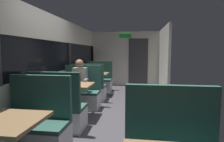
{
  "coord_description": "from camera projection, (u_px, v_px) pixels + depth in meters",
  "views": [
    {
      "loc": [
        0.55,
        -3.79,
        1.44
      ],
      "look_at": [
        -0.22,
        1.68,
        0.88
      ],
      "focal_mm": 29.85,
      "sensor_mm": 36.0,
      "label": 1
    }
  ],
  "objects": [
    {
      "name": "ground_plane",
      "position": [
        111.0,
        120.0,
        3.96
      ],
      "size": [
        3.3,
        9.2,
        0.02
      ],
      "primitive_type": "cube",
      "color": "#423F44"
    },
    {
      "name": "carriage_window_panel_left",
      "position": [
        45.0,
        67.0,
        4.05
      ],
      "size": [
        0.09,
        8.48,
        2.3
      ],
      "color": "beige",
      "rests_on": "ground_plane"
    },
    {
      "name": "carriage_end_bulkhead",
      "position": [
        127.0,
        59.0,
        7.96
      ],
      "size": [
        2.9,
        0.11,
        2.3
      ],
      "color": "beige",
      "rests_on": "ground_plane"
    },
    {
      "name": "carriage_aisle_panel_right",
      "position": [
        164.0,
        60.0,
        6.59
      ],
      "size": [
        0.08,
        2.4,
        2.3
      ],
      "primitive_type": "cube",
      "color": "beige",
      "rests_on": "ground_plane"
    },
    {
      "name": "bench_near_window_facing_entry",
      "position": [
        36.0,
        130.0,
        2.68
      ],
      "size": [
        0.95,
        0.5,
        1.1
      ],
      "color": "silver",
      "rests_on": "ground_plane"
    },
    {
      "name": "dining_table_mid_window",
      "position": [
        72.0,
        89.0,
        4.09
      ],
      "size": [
        0.9,
        0.7,
        0.74
      ],
      "color": "#9E9EA3",
      "rests_on": "ground_plane"
    },
    {
      "name": "bench_mid_window_facing_end",
      "position": [
        59.0,
        112.0,
        3.44
      ],
      "size": [
        0.95,
        0.5,
        1.1
      ],
      "color": "silver",
      "rests_on": "ground_plane"
    },
    {
      "name": "bench_mid_window_facing_entry",
      "position": [
        81.0,
        95.0,
        4.81
      ],
      "size": [
        0.95,
        0.5,
        1.1
      ],
      "color": "silver",
      "rests_on": "ground_plane"
    },
    {
      "name": "dining_table_far_window",
      "position": [
        94.0,
        76.0,
        6.23
      ],
      "size": [
        0.9,
        0.7,
        0.74
      ],
      "color": "#9E9EA3",
      "rests_on": "ground_plane"
    },
    {
      "name": "bench_far_window_facing_end",
      "position": [
        89.0,
        89.0,
        5.57
      ],
      "size": [
        0.95,
        0.5,
        1.1
      ],
      "color": "silver",
      "rests_on": "ground_plane"
    },
    {
      "name": "bench_far_window_facing_entry",
      "position": [
        99.0,
        82.0,
        6.95
      ],
      "size": [
        0.95,
        0.5,
        1.1
      ],
      "color": "silver",
      "rests_on": "ground_plane"
    },
    {
      "name": "seated_passenger",
      "position": [
        80.0,
        88.0,
        4.72
      ],
      "size": [
        0.47,
        0.55,
        1.26
      ],
      "color": "#26262D",
      "rests_on": "ground_plane"
    }
  ]
}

